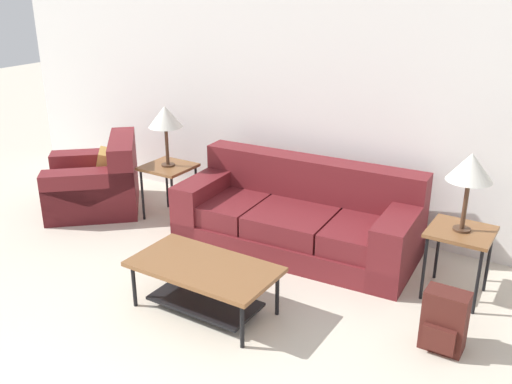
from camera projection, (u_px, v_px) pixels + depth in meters
wall_back at (336, 102)px, 5.63m from camera, size 8.75×0.06×2.60m
couch at (298, 219)px, 5.46m from camera, size 2.31×1.09×0.82m
armchair at (97, 184)px, 6.37m from camera, size 1.36×1.36×0.80m
coffee_table at (204, 277)px, 4.42m from camera, size 1.15×0.62×0.40m
side_table_left at (168, 172)px, 6.04m from camera, size 0.50×0.48×0.59m
side_table_right at (460, 238)px, 4.55m from camera, size 0.50×0.48×0.59m
table_lamp_left at (165, 118)px, 5.83m from camera, size 0.35×0.35×0.64m
table_lamp_right at (470, 168)px, 4.34m from camera, size 0.35×0.35×0.64m
backpack at (444, 322)px, 3.99m from camera, size 0.30×0.26×0.46m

